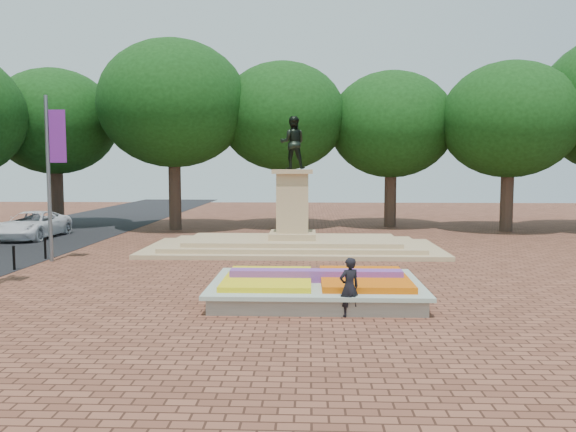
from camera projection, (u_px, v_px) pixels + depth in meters
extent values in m
plane|color=brown|center=(286.00, 285.00, 19.07)|extent=(90.00, 90.00, 0.00)
cube|color=gray|center=(316.00, 292.00, 17.02)|extent=(6.00, 4.00, 0.45)
cube|color=#A2B09F|center=(316.00, 283.00, 17.00)|extent=(6.30, 4.30, 0.12)
cube|color=orange|center=(364.00, 279.00, 16.93)|extent=(2.60, 3.40, 0.22)
cube|color=yellow|center=(268.00, 279.00, 17.04)|extent=(2.60, 3.40, 0.18)
cube|color=#673289|center=(316.00, 276.00, 16.98)|extent=(5.20, 0.55, 0.38)
cube|color=tan|center=(293.00, 248.00, 27.03)|extent=(14.00, 6.00, 0.20)
cube|color=tan|center=(293.00, 244.00, 27.01)|extent=(12.00, 5.00, 0.20)
cube|color=tan|center=(293.00, 240.00, 26.99)|extent=(10.00, 4.00, 0.20)
cube|color=tan|center=(293.00, 235.00, 26.97)|extent=(2.20, 2.20, 0.30)
cube|color=tan|center=(293.00, 203.00, 26.84)|extent=(1.50, 1.50, 2.80)
cube|color=tan|center=(293.00, 172.00, 26.71)|extent=(1.90, 1.90, 0.20)
imported|color=black|center=(293.00, 143.00, 26.59)|extent=(1.22, 0.95, 2.50)
cylinder|color=#37281E|center=(58.00, 197.00, 37.42)|extent=(0.80, 0.80, 4.00)
ellipsoid|color=black|center=(55.00, 126.00, 37.01)|extent=(8.80, 8.80, 7.48)
cylinder|color=#37281E|center=(176.00, 198.00, 37.12)|extent=(0.80, 0.80, 4.00)
ellipsoid|color=black|center=(175.00, 126.00, 36.71)|extent=(8.80, 8.80, 7.48)
cylinder|color=#37281E|center=(282.00, 198.00, 36.85)|extent=(0.80, 0.80, 4.00)
ellipsoid|color=black|center=(282.00, 126.00, 36.45)|extent=(8.80, 8.80, 7.48)
cylinder|color=#37281E|center=(389.00, 198.00, 36.59)|extent=(0.80, 0.80, 4.00)
ellipsoid|color=black|center=(390.00, 125.00, 36.19)|extent=(8.80, 8.80, 7.48)
cylinder|color=#37281E|center=(497.00, 198.00, 36.33)|extent=(0.80, 0.80, 4.00)
ellipsoid|color=black|center=(500.00, 125.00, 35.92)|extent=(8.80, 8.80, 7.48)
cylinder|color=slate|center=(49.00, 179.00, 23.63)|extent=(0.16, 0.16, 7.00)
cube|color=#74218B|center=(58.00, 136.00, 23.46)|extent=(0.70, 0.04, 2.20)
cylinder|color=black|center=(14.00, 259.00, 21.82)|extent=(0.10, 0.10, 0.90)
sphere|color=black|center=(13.00, 247.00, 21.78)|extent=(0.12, 0.12, 0.12)
cylinder|color=black|center=(45.00, 249.00, 24.41)|extent=(0.10, 0.10, 0.90)
sphere|color=black|center=(45.00, 238.00, 24.37)|extent=(0.12, 0.12, 0.12)
imported|color=white|center=(32.00, 225.00, 31.60)|extent=(2.54, 5.46, 1.51)
imported|color=black|center=(349.00, 287.00, 15.01)|extent=(0.69, 0.59, 1.61)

